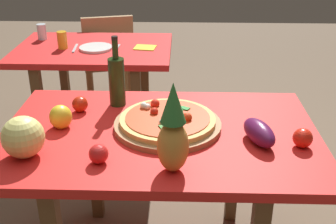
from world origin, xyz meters
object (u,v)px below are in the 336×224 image
Objects in this scene: pizza_board at (168,125)px; tomato_beside_pepper at (99,154)px; dinner_plate at (96,48)px; knife_utensil at (117,49)px; background_table at (95,63)px; eggplant at (259,132)px; drinking_glass_water at (42,32)px; napkin_folded at (145,47)px; tomato_by_bottle at (303,138)px; melon at (23,137)px; bell_pepper at (61,117)px; pineapple_left at (173,133)px; dining_chair at (108,58)px; drinking_glass_juice at (62,40)px; wine_bottle at (117,80)px; pizza at (168,119)px; tomato_at_corner at (80,104)px; display_table at (160,149)px; fork_utensil at (75,48)px.

tomato_beside_pepper is at bearing -130.47° from pizza_board.
knife_utensil is (0.14, 0.00, -0.00)m from dinner_plate.
eggplant is (0.91, -1.28, 0.16)m from background_table.
drinking_glass_water reaches higher than napkin_folded.
pizza_board is 0.55m from tomato_by_bottle.
pizza_board is at bearing 24.94° from melon.
tomato_beside_pepper is at bearing -78.46° from background_table.
bell_pepper is at bearing -85.85° from background_table.
tomato_by_bottle is 0.35× the size of dinner_plate.
pineapple_left is 4.62× the size of tomato_beside_pepper.
drinking_glass_juice is (-0.19, -0.63, 0.33)m from dining_chair.
wine_bottle is 0.93m from napkin_folded.
pizza_board is 1.12× the size of pizza.
tomato_beside_pepper reaches higher than knife_utensil.
dining_chair is 1.64m from tomato_at_corner.
dining_chair reaches higher than pizza_board.
tomato_by_bottle reaches higher than dinner_plate.
napkin_folded is (0.06, 1.44, -0.03)m from tomato_beside_pepper.
drinking_glass_juice is (-0.74, 1.12, 0.04)m from pizza_board.
eggplant is (0.37, -0.12, 0.03)m from pizza_board.
wine_bottle is 4.56× the size of tomato_beside_pepper.
melon reaches higher than pizza_board.
background_table is 1.29m from pizza_board.
display_table is 1.57× the size of dining_chair.
tomato_beside_pepper is 1.77m from drinking_glass_water.
eggplant is (0.61, -0.35, -0.08)m from wine_bottle.
tomato_at_corner is at bearing 159.95° from pizza_board.
napkin_folded is (0.22, 1.00, -0.03)m from tomato_at_corner.
display_table is 1.30m from background_table.
eggplant is (0.34, 0.21, -0.11)m from pineapple_left.
napkin_folded is (0.06, 0.92, -0.12)m from wine_bottle.
display_table is at bearing -82.45° from napkin_folded.
drinking_glass_water is at bearing 125.12° from pizza_board.
tomato_at_corner is 0.33× the size of dinner_plate.
background_table is at bearing 177.63° from napkin_folded.
pizza is 2.28× the size of knife_utensil.
pineapple_left is at bearing -33.31° from bell_pepper.
melon is 1.47× the size of drinking_glass_water.
fork_utensil is 1.29× the size of napkin_folded.
background_table is 1.00m from wine_bottle.
tomato_at_corner is at bearing 160.32° from pizza.
pineapple_left is (0.06, -0.30, 0.24)m from display_table.
tomato_at_corner is at bearing 162.60° from tomato_by_bottle.
drinking_glass_water reaches higher than background_table.
dining_chair reaches higher than dinner_plate.
wine_bottle is 0.98m from fork_utensil.
drinking_glass_water reaches higher than dinner_plate.
tomato_beside_pepper is at bearing -69.40° from tomato_at_corner.
eggplant is at bearing -29.71° from wine_bottle.
pizza is 5.61× the size of tomato_at_corner.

